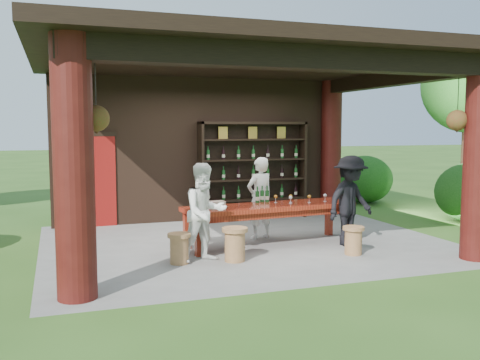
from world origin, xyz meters
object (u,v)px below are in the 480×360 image
object	(u,v)px
wine_shelf	(253,170)
tasting_table	(270,211)
host	(260,198)
napkin_basket	(217,205)
stool_far_left	(179,248)
guest_man	(350,201)
stool_near_left	(235,243)
guest_woman	(205,212)
stool_near_right	(353,240)

from	to	relation	value
wine_shelf	tasting_table	world-z (taller)	wine_shelf
host	napkin_basket	size ratio (longest dim) A/B	6.12
stool_far_left	guest_man	xyz separation A→B (m)	(3.26, 0.29, 0.57)
stool_near_left	stool_far_left	world-z (taller)	stool_near_left
stool_near_left	host	distance (m)	1.93
stool_far_left	host	bearing A→B (deg)	36.47
wine_shelf	napkin_basket	world-z (taller)	wine_shelf
stool_far_left	guest_woman	size ratio (longest dim) A/B	0.31
wine_shelf	tasting_table	bearing A→B (deg)	-104.28
stool_far_left	guest_woman	xyz separation A→B (m)	(0.43, 0.03, 0.54)
guest_man	napkin_basket	bearing A→B (deg)	154.05
napkin_basket	tasting_table	bearing A→B (deg)	11.00
stool_near_right	guest_woman	xyz separation A→B (m)	(-2.51, 0.39, 0.54)
stool_near_right	stool_far_left	bearing A→B (deg)	172.96
stool_far_left	host	xyz separation A→B (m)	(1.92, 1.42, 0.54)
guest_woman	napkin_basket	bearing A→B (deg)	43.18
napkin_basket	wine_shelf	bearing A→B (deg)	59.01
tasting_table	napkin_basket	size ratio (longest dim) A/B	12.67
guest_woman	stool_far_left	bearing A→B (deg)	170.24
tasting_table	stool_near_left	world-z (taller)	tasting_table
guest_woman	guest_man	size ratio (longest dim) A/B	0.97
wine_shelf	napkin_basket	xyz separation A→B (m)	(-1.78, -2.96, -0.33)
tasting_table	host	bearing A→B (deg)	86.82
stool_near_right	wine_shelf	bearing A→B (deg)	95.20
tasting_table	stool_near_right	distance (m)	1.63
guest_woman	guest_man	distance (m)	2.84
stool_near_left	host	xyz separation A→B (m)	(1.03, 1.55, 0.50)
tasting_table	stool_near_right	world-z (taller)	tasting_table
wine_shelf	host	distance (m)	2.28
stool_near_left	stool_near_right	xyz separation A→B (m)	(2.06, -0.23, -0.04)
guest_woman	stool_near_left	bearing A→B (deg)	-33.74
stool_near_right	host	distance (m)	2.13
tasting_table	stool_near_right	bearing A→B (deg)	-48.20
guest_man	wine_shelf	bearing A→B (deg)	83.12
stool_near_left	stool_near_right	world-z (taller)	stool_near_left
stool_far_left	napkin_basket	distance (m)	1.16
host	napkin_basket	bearing A→B (deg)	20.29
stool_far_left	guest_woman	bearing A→B (deg)	4.04
wine_shelf	guest_woman	bearing A→B (deg)	-121.33
tasting_table	stool_near_left	xyz separation A→B (m)	(-1.00, -0.95, -0.34)
wine_shelf	guest_man	size ratio (longest dim) A/B	1.58
tasting_table	guest_man	bearing A→B (deg)	-21.09
stool_near_right	napkin_basket	size ratio (longest dim) A/B	1.86
napkin_basket	stool_near_right	bearing A→B (deg)	-24.52
tasting_table	guest_woman	world-z (taller)	guest_woman
stool_near_left	host	size ratio (longest dim) A/B	0.35
host	napkin_basket	distance (m)	1.37
wine_shelf	host	xyz separation A→B (m)	(-0.67, -2.15, -0.36)
guest_woman	guest_man	bearing A→B (deg)	-8.57
stool_near_left	stool_far_left	distance (m)	0.90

